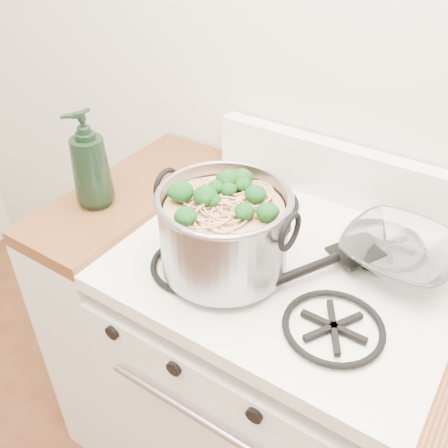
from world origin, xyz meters
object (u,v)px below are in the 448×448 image
glass_bowl (399,258)px  bottle (89,160)px  spatula (356,250)px  gas_range (278,382)px  stock_pot (224,231)px

glass_bowl → bottle: bottle is taller
spatula → bottle: bearing=-137.3°
spatula → bottle: bottle is taller
glass_bowl → bottle: (-0.74, -0.20, 0.11)m
gas_range → stock_pot: bearing=-132.4°
gas_range → spatula: spatula is taller
stock_pot → glass_bowl: 0.40m
gas_range → spatula: (0.13, 0.08, 0.50)m
stock_pot → spatula: bearing=40.1°
bottle → glass_bowl: bearing=34.1°
bottle → stock_pot: bearing=16.3°
gas_range → bottle: 0.82m
glass_bowl → gas_range: bearing=-155.1°
bottle → gas_range: bearing=29.7°
glass_bowl → bottle: size_ratio=0.38×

